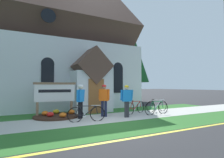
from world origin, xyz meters
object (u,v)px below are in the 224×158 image
(cyclist_in_white_jersey, at_px, (104,98))
(roadside_conifer, at_px, (132,57))
(bicycle_silver, at_px, (157,108))
(bicycle_orange, at_px, (157,106))
(church_sign, at_px, (55,93))
(bicycle_white, at_px, (86,114))
(cyclist_in_orange_jersey, at_px, (127,98))
(cyclist_in_green_jersey, at_px, (80,99))
(bicycle_yellow, at_px, (136,107))

(cyclist_in_white_jersey, xyz_separation_m, roadside_conifer, (7.00, 7.52, 3.84))
(bicycle_silver, xyz_separation_m, bicycle_orange, (0.84, 0.92, -0.01))
(roadside_conifer, bearing_deg, church_sign, -146.63)
(bicycle_silver, relative_size, bicycle_orange, 0.98)
(roadside_conifer, bearing_deg, bicycle_white, -134.79)
(bicycle_silver, bearing_deg, cyclist_in_white_jersey, 167.08)
(bicycle_silver, bearing_deg, cyclist_in_orange_jersey, -178.50)
(cyclist_in_green_jersey, height_order, roadside_conifer, roadside_conifer)
(cyclist_in_orange_jersey, bearing_deg, church_sign, 147.03)
(church_sign, bearing_deg, bicycle_orange, -10.54)
(cyclist_in_green_jersey, bearing_deg, roadside_conifer, 41.90)
(cyclist_in_white_jersey, bearing_deg, cyclist_in_orange_jersey, -38.04)
(church_sign, xyz_separation_m, cyclist_in_green_jersey, (1.03, -1.30, -0.25))
(cyclist_in_white_jersey, bearing_deg, bicycle_yellow, 2.80)
(bicycle_silver, bearing_deg, bicycle_yellow, 138.73)
(church_sign, distance_m, bicycle_orange, 6.40)
(bicycle_white, xyz_separation_m, cyclist_in_white_jersey, (1.30, 0.84, 0.66))
(cyclist_in_white_jersey, bearing_deg, bicycle_white, -147.11)
(bicycle_silver, height_order, cyclist_in_green_jersey, cyclist_in_green_jersey)
(church_sign, relative_size, cyclist_in_white_jersey, 1.30)
(bicycle_orange, xyz_separation_m, cyclist_in_orange_jersey, (-2.94, -0.98, 0.63))
(cyclist_in_orange_jersey, distance_m, roadside_conifer, 10.94)
(bicycle_yellow, relative_size, bicycle_white, 0.97)
(bicycle_white, xyz_separation_m, roadside_conifer, (8.30, 8.36, 4.50))
(bicycle_yellow, bearing_deg, bicycle_silver, -41.27)
(bicycle_white, relative_size, cyclist_in_green_jersey, 1.01)
(bicycle_yellow, height_order, cyclist_in_orange_jersey, cyclist_in_orange_jersey)
(church_sign, bearing_deg, bicycle_silver, -21.11)
(bicycle_white, relative_size, roadside_conifer, 0.23)
(bicycle_silver, xyz_separation_m, bicycle_yellow, (-0.92, 0.81, -0.01))
(bicycle_white, xyz_separation_m, cyclist_in_orange_jersey, (2.28, 0.08, 0.63))
(church_sign, relative_size, bicycle_white, 1.30)
(bicycle_orange, bearing_deg, bicycle_yellow, -176.32)
(roadside_conifer, bearing_deg, bicycle_orange, -112.92)
(bicycle_white, bearing_deg, cyclist_in_orange_jersey, 2.09)
(bicycle_orange, bearing_deg, cyclist_in_green_jersey, -178.42)
(bicycle_yellow, height_order, cyclist_in_green_jersey, cyclist_in_green_jersey)
(cyclist_in_green_jersey, bearing_deg, bicycle_silver, -10.11)
(bicycle_yellow, distance_m, bicycle_orange, 1.76)
(bicycle_silver, height_order, cyclist_in_orange_jersey, cyclist_in_orange_jersey)
(church_sign, height_order, cyclist_in_orange_jersey, church_sign)
(roadside_conifer, bearing_deg, cyclist_in_green_jersey, -138.10)
(cyclist_in_orange_jersey, relative_size, roadside_conifer, 0.22)
(bicycle_yellow, xyz_separation_m, bicycle_white, (-3.45, -0.95, -0.00))
(church_sign, height_order, bicycle_silver, church_sign)
(church_sign, relative_size, bicycle_orange, 1.27)
(church_sign, distance_m, cyclist_in_green_jersey, 1.68)
(cyclist_in_green_jersey, relative_size, roadside_conifer, 0.22)
(bicycle_silver, distance_m, bicycle_yellow, 1.23)
(cyclist_in_orange_jersey, height_order, cyclist_in_white_jersey, cyclist_in_white_jersey)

